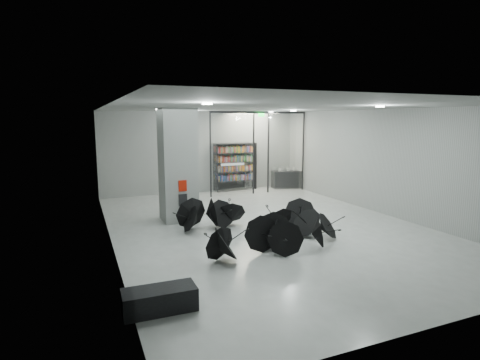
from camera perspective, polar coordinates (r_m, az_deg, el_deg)
name	(u,v)px	position (r m, az deg, el deg)	size (l,w,h in m)	color
room	(266,143)	(12.87, 3.84, 5.48)	(14.00, 14.02, 4.01)	gray
column	(178,165)	(13.97, -9.16, 2.18)	(1.20, 1.20, 4.00)	slate
fire_cabinet	(183,186)	(13.46, -8.46, -0.85)	(0.28, 0.04, 0.38)	#A50A07
info_panel	(183,200)	(13.56, -8.41, -2.93)	(0.30, 0.03, 0.42)	black
exit_sign	(261,115)	(18.66, 3.16, 9.56)	(0.30, 0.06, 0.15)	#0CE533
glass_partition	(259,149)	(18.89, 2.83, 4.58)	(5.06, 0.08, 4.00)	silver
bench	(160,300)	(7.84, -11.78, -16.90)	(1.39, 0.59, 0.45)	black
bookshelf	(235,167)	(19.83, -0.71, 1.97)	(2.20, 0.44, 2.42)	black
shop_counter	(286,179)	(20.64, 6.87, 0.09)	(1.54, 0.62, 0.92)	black
umbrella_cluster	(255,229)	(11.85, 2.17, -7.28)	(5.08, 4.33, 1.31)	black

